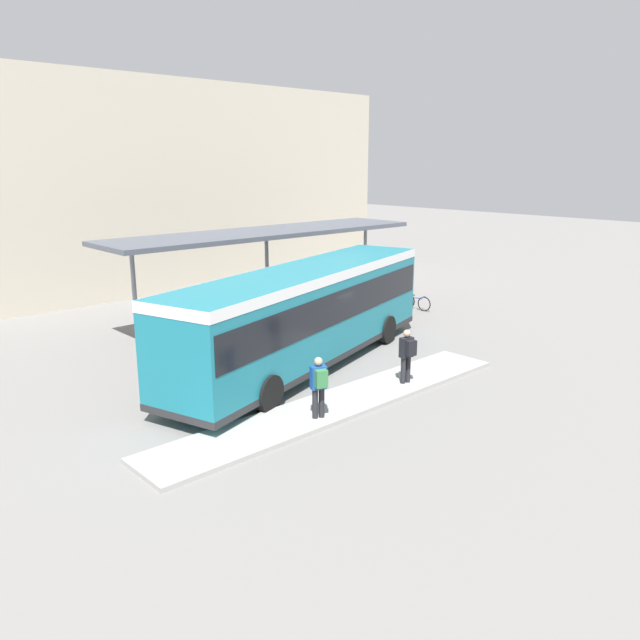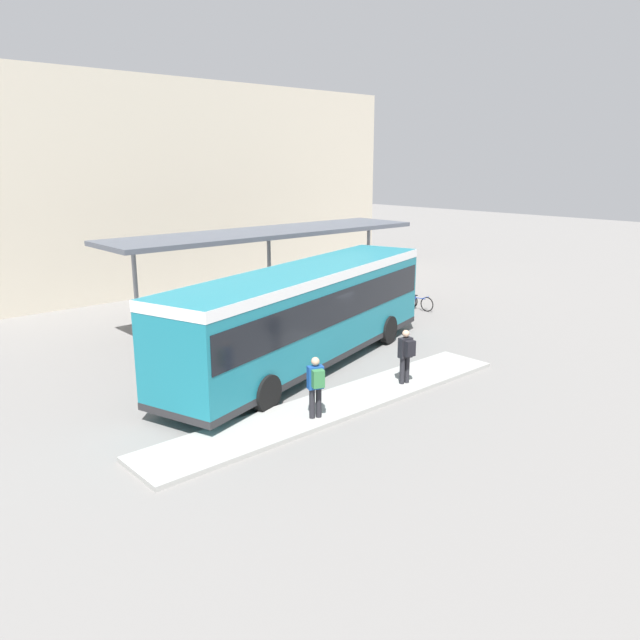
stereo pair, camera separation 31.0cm
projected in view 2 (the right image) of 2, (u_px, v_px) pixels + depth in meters
ground_plane at (306, 366)px, 20.52m from camera, size 120.00×120.00×0.00m
curb_island at (338, 404)px, 17.18m from camera, size 11.98×1.80×0.12m
city_bus at (306, 310)px, 20.06m from camera, size 12.42×5.87×3.24m
pedestrian_waiting at (406, 353)px, 18.33m from camera, size 0.43×0.47×1.64m
pedestrian_companion at (316, 384)px, 15.83m from camera, size 0.47×0.51×1.63m
bicycle_blue at (418, 303)px, 28.16m from camera, size 0.48×1.57×0.68m
bicycle_orange at (403, 300)px, 28.80m from camera, size 0.48×1.52×0.66m
bicycle_red at (388, 297)px, 29.41m from camera, size 0.48×1.56×0.68m
bicycle_black at (373, 294)px, 30.03m from camera, size 0.48×1.55×0.67m
station_shelter at (268, 234)px, 25.59m from camera, size 13.99×3.25×3.79m
potted_planter_near_shelter at (333, 309)px, 25.70m from camera, size 0.75×0.75×1.20m
station_building at (149, 185)px, 35.39m from camera, size 25.86×10.40×10.50m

